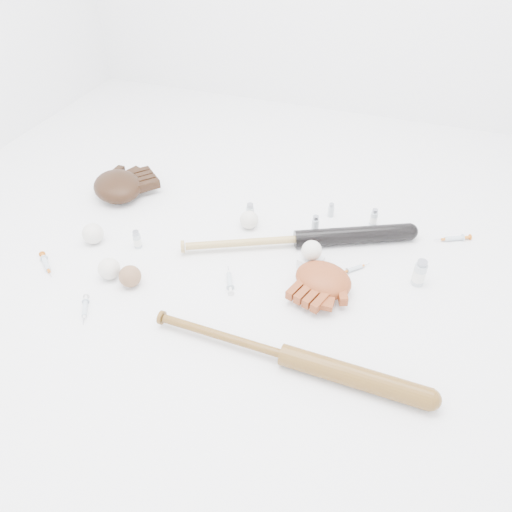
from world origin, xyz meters
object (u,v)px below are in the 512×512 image
(bat_dark, at_px, (297,239))
(pedestal, at_px, (311,263))
(glove_dark, at_px, (117,186))
(bat_wood, at_px, (284,355))

(bat_dark, distance_m, pedestal, 0.13)
(bat_dark, bearing_deg, glove_dark, 149.09)
(glove_dark, bearing_deg, bat_dark, 35.53)
(glove_dark, xyz_separation_m, pedestal, (0.91, -0.18, -0.03))
(bat_dark, xyz_separation_m, bat_wood, (0.12, -0.55, -0.00))
(bat_wood, height_order, glove_dark, glove_dark)
(bat_dark, bearing_deg, bat_wood, -103.69)
(pedestal, bearing_deg, bat_dark, 127.80)
(pedestal, bearing_deg, glove_dark, 168.85)
(bat_wood, height_order, pedestal, bat_wood)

